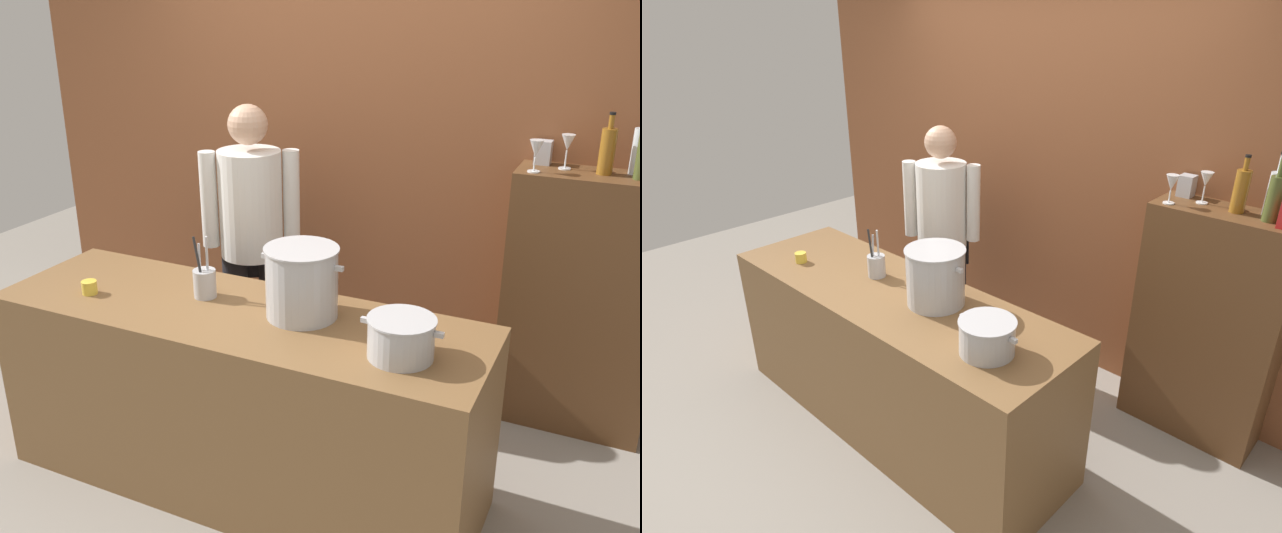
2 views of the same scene
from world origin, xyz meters
TOP-DOWN VIEW (x-y plane):
  - ground_plane at (0.00, 0.00)m, footprint 8.00×8.00m
  - brick_back_panel at (0.00, 1.40)m, footprint 4.40×0.10m
  - prep_counter at (0.00, 0.00)m, footprint 2.24×0.70m
  - bar_cabinet at (1.32, 1.19)m, footprint 0.76×0.32m
  - chef at (-0.38, 0.78)m, footprint 0.47×0.41m
  - stockpot_large at (0.28, 0.08)m, footprint 0.38×0.32m
  - stockpot_small at (0.78, -0.08)m, footprint 0.33×0.27m
  - utensil_crock at (-0.21, 0.07)m, footprint 0.10×0.10m
  - butter_jar at (-0.71, -0.13)m, footprint 0.07×0.07m
  - wine_bottle_olive at (1.50, 1.17)m, footprint 0.07×0.07m
  - wine_bottle_amber at (1.34, 1.20)m, footprint 0.07×0.07m
  - wine_bottle_clear at (1.48, 1.26)m, footprint 0.07×0.07m
  - wine_glass_short at (1.16, 1.22)m, footprint 0.07×0.07m
  - wine_glass_wide at (1.03, 1.10)m, footprint 0.07×0.07m
  - spice_tin_silver at (1.04, 1.29)m, footprint 0.08×0.08m

SIDE VIEW (x-z plane):
  - ground_plane at x=0.00m, z-range 0.00..0.00m
  - prep_counter at x=0.00m, z-range 0.00..0.90m
  - bar_cabinet at x=1.32m, z-range 0.00..1.38m
  - butter_jar at x=-0.71m, z-range 0.90..0.96m
  - chef at x=-0.38m, z-range 0.13..1.79m
  - utensil_crock at x=-0.21m, z-range 0.83..1.12m
  - stockpot_small at x=0.78m, z-range 0.90..1.06m
  - stockpot_large at x=0.28m, z-range 0.90..1.21m
  - spice_tin_silver at x=1.04m, z-range 1.38..1.50m
  - wine_glass_wide at x=1.03m, z-range 1.41..1.57m
  - wine_bottle_amber at x=1.34m, z-range 1.35..1.64m
  - brick_back_panel at x=0.00m, z-range 0.00..3.00m
  - wine_bottle_clear at x=1.48m, z-range 1.34..1.66m
  - wine_bottle_olive at x=1.50m, z-range 1.34..1.67m
  - wine_glass_short at x=1.16m, z-range 1.42..1.59m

